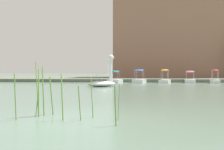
{
  "coord_description": "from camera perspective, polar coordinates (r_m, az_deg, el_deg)",
  "views": [
    {
      "loc": [
        1.5,
        -7.1,
        1.28
      ],
      "look_at": [
        -0.73,
        20.34,
        0.98
      ],
      "focal_mm": 42.46,
      "sensor_mm": 36.0,
      "label": 1
    }
  ],
  "objects": [
    {
      "name": "ground_plane",
      "position": [
        7.37,
        -7.24,
        -9.38
      ],
      "size": [
        487.49,
        487.49,
        0.0
      ],
      "primitive_type": "plane",
      "color": "#567060"
    },
    {
      "name": "shore_bank_far",
      "position": [
        44.1,
        2.7,
        -0.77
      ],
      "size": [
        149.25,
        22.07,
        0.4
      ],
      "primitive_type": "cube",
      "color": "#5B6051",
      "rests_on": "ground_plane"
    },
    {
      "name": "swan_boat",
      "position": [
        23.36,
        -1.97,
        -1.13
      ],
      "size": [
        3.0,
        2.68,
        2.84
      ],
      "color": "white",
      "rests_on": "ground_plane"
    },
    {
      "name": "pedal_boat_teal",
      "position": [
        31.77,
        0.67,
        -0.96
      ],
      "size": [
        1.84,
        2.55,
        1.46
      ],
      "color": "white",
      "rests_on": "ground_plane"
    },
    {
      "name": "pedal_boat_blue",
      "position": [
        31.47,
        5.9,
        -0.93
      ],
      "size": [
        1.77,
        2.54,
        1.6
      ],
      "color": "white",
      "rests_on": "ground_plane"
    },
    {
      "name": "pedal_boat_orange",
      "position": [
        31.84,
        11.31,
        -0.9
      ],
      "size": [
        1.67,
        2.43,
        1.61
      ],
      "color": "white",
      "rests_on": "ground_plane"
    },
    {
      "name": "pedal_boat_pink",
      "position": [
        32.59,
        16.46,
        -0.96
      ],
      "size": [
        1.59,
        2.18,
        1.44
      ],
      "color": "white",
      "rests_on": "ground_plane"
    },
    {
      "name": "pedal_boat_red",
      "position": [
        32.92,
        21.3,
        -0.87
      ],
      "size": [
        1.44,
        2.0,
        1.59
      ],
      "color": "white",
      "rests_on": "ground_plane"
    },
    {
      "name": "apartment_block",
      "position": [
        47.58,
        11.72,
        8.65
      ],
      "size": [
        18.23,
        10.64,
        15.06
      ],
      "primitive_type": "cube",
      "rotation": [
        0.0,
        0.0,
        -0.07
      ],
      "color": "#996B56",
      "rests_on": "shore_bank_far"
    },
    {
      "name": "reed_clump_foreground",
      "position": [
        7.52,
        -14.13,
        -4.31
      ],
      "size": [
        3.57,
        1.68,
        1.57
      ],
      "color": "#669942",
      "rests_on": "ground_plane"
    }
  ]
}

